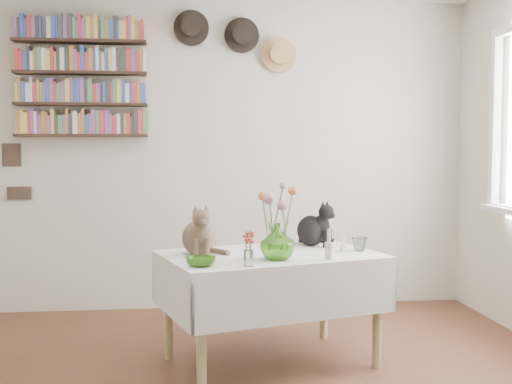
{
  "coord_description": "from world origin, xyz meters",
  "views": [
    {
      "loc": [
        -0.33,
        -2.95,
        1.31
      ],
      "look_at": [
        0.09,
        0.73,
        1.05
      ],
      "focal_mm": 45.0,
      "sensor_mm": 36.0,
      "label": 1
    }
  ],
  "objects": [
    {
      "name": "green_bowl",
      "position": [
        -0.24,
        0.46,
        0.7
      ],
      "size": [
        0.21,
        0.21,
        0.05
      ],
      "primitive_type": "imported",
      "rotation": [
        0.0,
        0.0,
        0.4
      ],
      "color": "#80C746",
      "rests_on": "dining_table"
    },
    {
      "name": "berry_jar",
      "position": [
        0.02,
        0.44,
        0.77
      ],
      "size": [
        0.05,
        0.05,
        0.21
      ],
      "color": "white",
      "rests_on": "dining_table"
    },
    {
      "name": "drinking_glass",
      "position": [
        0.75,
        0.86,
        0.71
      ],
      "size": [
        0.1,
        0.1,
        0.09
      ],
      "primitive_type": "imported",
      "rotation": [
        0.0,
        0.0,
        0.1
      ],
      "color": "white",
      "rests_on": "dining_table"
    },
    {
      "name": "wall_art_plaques",
      "position": [
        -1.63,
        2.23,
        1.12
      ],
      "size": [
        0.21,
        0.02,
        0.44
      ],
      "color": "#38281E",
      "rests_on": "room"
    },
    {
      "name": "black_cat",
      "position": [
        0.5,
        1.12,
        0.82
      ],
      "size": [
        0.32,
        0.31,
        0.3
      ],
      "primitive_type": null,
      "rotation": [
        0.0,
        0.0,
        0.89
      ],
      "color": "black",
      "rests_on": "dining_table"
    },
    {
      "name": "dining_table",
      "position": [
        0.19,
        0.83,
        0.51
      ],
      "size": [
        1.43,
        1.13,
        0.67
      ],
      "color": "white",
      "rests_on": "room"
    },
    {
      "name": "wall_hats",
      "position": [
        0.12,
        2.19,
        2.17
      ],
      "size": [
        0.98,
        0.09,
        0.48
      ],
      "color": "black",
      "rests_on": "room"
    },
    {
      "name": "candlestick",
      "position": [
        0.49,
        0.58,
        0.73
      ],
      "size": [
        0.05,
        0.05,
        0.18
      ],
      "color": "white",
      "rests_on": "dining_table"
    },
    {
      "name": "tabby_cat",
      "position": [
        -0.24,
        0.84,
        0.83
      ],
      "size": [
        0.24,
        0.29,
        0.31
      ],
      "primitive_type": null,
      "rotation": [
        0.0,
        0.0,
        0.15
      ],
      "color": "brown",
      "rests_on": "dining_table"
    },
    {
      "name": "flower_bouquet",
      "position": [
        0.2,
        0.63,
        1.01
      ],
      "size": [
        0.17,
        0.12,
        0.39
      ],
      "color": "#4C7233",
      "rests_on": "flower_vase"
    },
    {
      "name": "porcelain_figurine",
      "position": [
        0.65,
        0.88,
        0.71
      ],
      "size": [
        0.05,
        0.05,
        0.09
      ],
      "color": "white",
      "rests_on": "dining_table"
    },
    {
      "name": "room",
      "position": [
        0.0,
        0.0,
        1.25
      ],
      "size": [
        4.08,
        4.58,
        2.58
      ],
      "color": "brown",
      "rests_on": "ground"
    },
    {
      "name": "bookshelf_unit",
      "position": [
        -1.1,
        2.16,
        1.84
      ],
      "size": [
        1.0,
        0.16,
        0.91
      ],
      "color": "black",
      "rests_on": "room"
    },
    {
      "name": "flower_vase",
      "position": [
        0.2,
        0.62,
        0.78
      ],
      "size": [
        0.24,
        0.24,
        0.21
      ],
      "primitive_type": "imported",
      "rotation": [
        0.0,
        0.0,
        0.22
      ],
      "color": "#80C746",
      "rests_on": "dining_table"
    }
  ]
}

